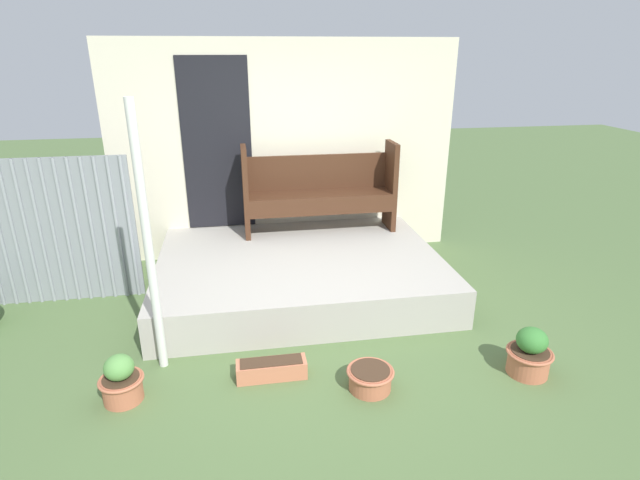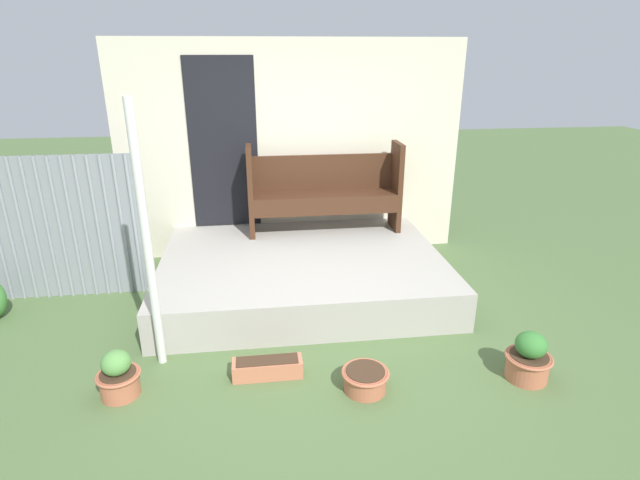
% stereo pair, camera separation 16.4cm
% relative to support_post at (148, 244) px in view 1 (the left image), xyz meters
% --- Properties ---
extents(ground_plane, '(24.00, 24.00, 0.00)m').
position_rel_support_post_xyz_m(ground_plane, '(1.35, 0.09, -1.08)').
color(ground_plane, '#516B3D').
extents(porch_slab, '(2.98, 2.23, 0.40)m').
position_rel_support_post_xyz_m(porch_slab, '(1.31, 1.20, -0.88)').
color(porch_slab, '#A8A399').
rests_on(porch_slab, ground_plane).
extents(house_wall, '(4.18, 0.08, 2.60)m').
position_rel_support_post_xyz_m(house_wall, '(1.27, 2.35, 0.22)').
color(house_wall, beige).
rests_on(house_wall, ground_plane).
extents(support_post, '(0.07, 0.07, 2.17)m').
position_rel_support_post_xyz_m(support_post, '(0.00, 0.00, 0.00)').
color(support_post, silver).
rests_on(support_post, ground_plane).
extents(bench, '(1.80, 0.40, 1.05)m').
position_rel_support_post_xyz_m(bench, '(1.65, 1.98, -0.15)').
color(bench, '#422616').
rests_on(bench, porch_slab).
extents(flower_pot_left, '(0.33, 0.33, 0.38)m').
position_rel_support_post_xyz_m(flower_pot_left, '(-0.24, -0.41, -0.92)').
color(flower_pot_left, '#B76647').
rests_on(flower_pot_left, ground_plane).
extents(flower_pot_middle, '(0.37, 0.37, 0.18)m').
position_rel_support_post_xyz_m(flower_pot_middle, '(1.62, -0.59, -0.99)').
color(flower_pot_middle, '#B76647').
rests_on(flower_pot_middle, ground_plane).
extents(flower_pot_right, '(0.37, 0.37, 0.41)m').
position_rel_support_post_xyz_m(flower_pot_right, '(2.93, -0.61, -0.90)').
color(flower_pot_right, '#B76647').
rests_on(flower_pot_right, ground_plane).
extents(planter_box_rect, '(0.56, 0.17, 0.15)m').
position_rel_support_post_xyz_m(planter_box_rect, '(0.88, -0.32, -1.01)').
color(planter_box_rect, '#C67251').
rests_on(planter_box_rect, ground_plane).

